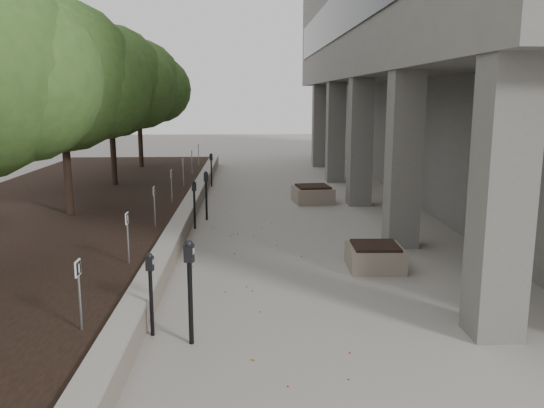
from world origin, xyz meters
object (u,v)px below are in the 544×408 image
object	(u,v)px
crabapple_tree_4	(111,106)
parking_meter_1	(151,295)
parking_meter_3	(194,205)
planter_front	(375,256)
crabapple_tree_5	(139,104)
parking_meter_2	(190,293)
parking_meter_4	(206,196)
parking_meter_5	(211,170)
planter_back	(313,194)
crabapple_tree_3	(63,109)

from	to	relation	value
crabapple_tree_4	parking_meter_1	world-z (taller)	crabapple_tree_4
parking_meter_3	planter_front	bearing A→B (deg)	-61.34
crabapple_tree_5	crabapple_tree_4	bearing A→B (deg)	-90.00
parking_meter_2	crabapple_tree_5	bearing A→B (deg)	117.34
parking_meter_4	parking_meter_1	bearing A→B (deg)	-105.90
crabapple_tree_5	parking_meter_5	distance (m)	5.15
crabapple_tree_5	planter_back	xyz separation A→B (m)	(6.77, -6.58, -2.84)
crabapple_tree_5	parking_meter_2	distance (m)	17.70
planter_front	planter_back	world-z (taller)	planter_back
parking_meter_2	parking_meter_1	bearing A→B (deg)	167.79
parking_meter_4	parking_meter_5	xyz separation A→B (m)	(-0.24, 5.93, -0.05)
parking_meter_3	planter_front	world-z (taller)	parking_meter_3
parking_meter_1	planter_back	bearing A→B (deg)	83.36
parking_meter_2	parking_meter_4	size ratio (longest dim) A/B	1.09
parking_meter_1	planter_front	distance (m)	5.03
parking_meter_1	parking_meter_4	bearing A→B (deg)	100.63
crabapple_tree_5	parking_meter_1	size ratio (longest dim) A/B	4.35
parking_meter_3	crabapple_tree_4	bearing A→B (deg)	103.58
crabapple_tree_5	parking_meter_3	size ratio (longest dim) A/B	4.26
planter_back	parking_meter_4	bearing A→B (deg)	-142.90
planter_front	parking_meter_2	bearing A→B (deg)	-134.98
crabapple_tree_4	parking_meter_1	xyz separation A→B (m)	(3.25, -11.81, -2.50)
crabapple_tree_4	parking_meter_3	distance (m)	6.55
crabapple_tree_3	parking_meter_1	xyz separation A→B (m)	(3.25, -6.81, -2.50)
crabapple_tree_3	parking_meter_2	distance (m)	8.43
parking_meter_1	parking_meter_3	distance (m)	6.70
parking_meter_1	planter_back	size ratio (longest dim) A/B	1.03
crabapple_tree_5	planter_front	distance (m)	15.79
crabapple_tree_3	parking_meter_4	size ratio (longest dim) A/B	3.92
parking_meter_4	crabapple_tree_3	bearing A→B (deg)	-179.14
crabapple_tree_3	crabapple_tree_4	size ratio (longest dim) A/B	1.00
parking_meter_2	planter_front	xyz separation A→B (m)	(3.37, 3.37, -0.50)
parking_meter_3	planter_back	bearing A→B (deg)	26.24
parking_meter_5	crabapple_tree_5	bearing A→B (deg)	149.03
parking_meter_1	parking_meter_4	size ratio (longest dim) A/B	0.90
planter_front	planter_back	bearing A→B (deg)	93.50
crabapple_tree_4	parking_meter_4	world-z (taller)	crabapple_tree_4
parking_meter_5	parking_meter_1	bearing A→B (deg)	-77.03
planter_back	parking_meter_2	bearing A→B (deg)	-105.54
crabapple_tree_3	parking_meter_1	distance (m)	7.95
parking_meter_4	planter_back	xyz separation A→B (m)	(3.29, 2.49, -0.41)
parking_meter_1	parking_meter_2	distance (m)	0.68
crabapple_tree_5	parking_meter_1	world-z (taller)	crabapple_tree_5
crabapple_tree_3	crabapple_tree_5	distance (m)	10.00
parking_meter_1	planter_front	xyz separation A→B (m)	(3.96, 3.07, -0.37)
parking_meter_2	parking_meter_5	world-z (taller)	parking_meter_2
crabapple_tree_4	parking_meter_4	xyz separation A→B (m)	(3.49, -4.07, -2.43)
parking_meter_2	parking_meter_5	bearing A→B (deg)	107.12
parking_meter_1	parking_meter_2	xyz separation A→B (m)	(0.60, -0.30, 0.13)
crabapple_tree_3	parking_meter_5	distance (m)	7.99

